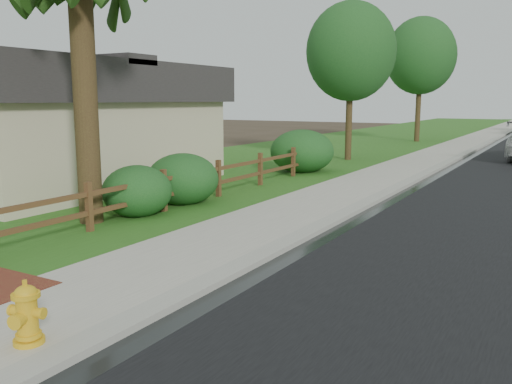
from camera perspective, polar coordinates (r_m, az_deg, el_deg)
The scene contains 15 objects.
ground at distance 7.53m, azimuth -13.76°, elevation -12.18°, with size 120.00×120.00×0.00m, color #362B1D.
curb at distance 40.34m, azimuth 23.64°, elevation 5.02°, with size 0.40×90.00×0.12m, color gray.
wet_gutter at distance 40.30m, azimuth 24.13°, elevation 4.92°, with size 0.50×90.00×0.00m, color black.
sidewalk at distance 40.51m, azimuth 21.81°, elevation 5.14°, with size 2.20×90.00×0.10m, color #9F9B8A.
grass_strip at distance 40.82m, azimuth 19.16°, elevation 5.29°, with size 1.60×90.00×0.06m, color #255117.
lawn_near at distance 42.12m, azimuth 12.18°, elevation 5.71°, with size 9.00×90.00×0.04m, color #255117.
ranch_fence at distance 14.38m, azimuth -6.64°, elevation 1.01°, with size 0.12×16.92×1.10m.
house at distance 19.94m, azimuth -23.12°, elevation 6.92°, with size 10.60×9.60×4.05m.
fire_hydrant at distance 6.60m, azimuth -22.98°, elevation -11.80°, with size 0.48×0.39×0.73m.
boulder at distance 17.62m, azimuth -5.43°, elevation 1.66°, with size 0.97×0.73×0.65m, color brown.
shrub_a at distance 13.19m, azimuth -12.41°, elevation 0.08°, with size 1.66×1.66×1.24m, color #19471C.
shrub_c at distance 14.51m, azimuth -7.71°, elevation 1.35°, with size 1.91×1.91×1.38m, color #19471C.
shrub_d at distance 20.81m, azimuth 4.87°, elevation 4.29°, with size 2.44×2.44×1.66m, color #19471C.
tree_near_left at distance 25.41m, azimuth 9.95°, elevation 14.34°, with size 4.02×4.02×7.12m.
tree_mid_left at distance 37.79m, azimuth 16.95°, elevation 13.53°, with size 4.52×4.52×8.08m.
Camera 1 is at (4.91, -4.99, 2.77)m, focal length 38.00 mm.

